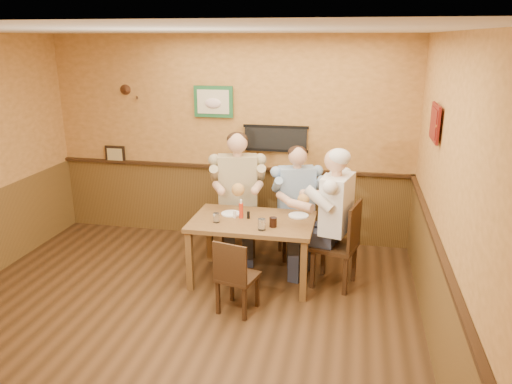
% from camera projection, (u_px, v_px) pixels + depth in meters
% --- Properties ---
extents(room, '(5.02, 5.03, 2.81)m').
position_uv_depth(room, '(179.00, 158.00, 4.57)').
color(room, '#362110').
rests_on(room, ground).
extents(dining_table, '(1.40, 0.90, 0.75)m').
position_uv_depth(dining_table, '(253.00, 227.00, 5.74)').
color(dining_table, brown).
rests_on(dining_table, ground).
extents(chair_back_left, '(0.57, 0.57, 1.02)m').
position_uv_depth(chair_back_left, '(238.00, 216.00, 6.53)').
color(chair_back_left, '#392312').
rests_on(chair_back_left, ground).
extents(chair_back_right, '(0.54, 0.54, 0.92)m').
position_uv_depth(chair_back_right, '(296.00, 223.00, 6.43)').
color(chair_back_right, '#392312').
rests_on(chair_back_right, ground).
extents(chair_right_end, '(0.56, 0.56, 1.01)m').
position_uv_depth(chair_right_end, '(335.00, 244.00, 5.65)').
color(chair_right_end, '#392312').
rests_on(chair_right_end, ground).
extents(chair_near_side, '(0.46, 0.46, 0.81)m').
position_uv_depth(chair_near_side, '(238.00, 275.00, 5.13)').
color(chair_near_side, '#392312').
rests_on(chair_near_side, ground).
extents(diner_tan_shirt, '(0.82, 0.82, 1.46)m').
position_uv_depth(diner_tan_shirt, '(238.00, 200.00, 6.47)').
color(diner_tan_shirt, tan).
rests_on(diner_tan_shirt, ground).
extents(diner_blue_polo, '(0.77, 0.77, 1.32)m').
position_uv_depth(diner_blue_polo, '(296.00, 208.00, 6.37)').
color(diner_blue_polo, '#89AACE').
rests_on(diner_blue_polo, ground).
extents(diner_white_elder, '(0.81, 0.81, 1.44)m').
position_uv_depth(diner_white_elder, '(336.00, 226.00, 5.59)').
color(diner_white_elder, white).
rests_on(diner_white_elder, ground).
extents(water_glass_left, '(0.08, 0.08, 0.11)m').
position_uv_depth(water_glass_left, '(216.00, 218.00, 5.61)').
color(water_glass_left, silver).
rests_on(water_glass_left, dining_table).
extents(water_glass_mid, '(0.10, 0.10, 0.13)m').
position_uv_depth(water_glass_mid, '(262.00, 224.00, 5.38)').
color(water_glass_mid, white).
rests_on(water_glass_mid, dining_table).
extents(cola_tumbler, '(0.10, 0.10, 0.11)m').
position_uv_depth(cola_tumbler, '(273.00, 222.00, 5.48)').
color(cola_tumbler, black).
rests_on(cola_tumbler, dining_table).
extents(hot_sauce_bottle, '(0.05, 0.05, 0.20)m').
position_uv_depth(hot_sauce_bottle, '(241.00, 210.00, 5.74)').
color(hot_sauce_bottle, red).
rests_on(hot_sauce_bottle, dining_table).
extents(salt_shaker, '(0.04, 0.04, 0.09)m').
position_uv_depth(salt_shaker, '(235.00, 214.00, 5.75)').
color(salt_shaker, white).
rests_on(salt_shaker, dining_table).
extents(pepper_shaker, '(0.04, 0.04, 0.08)m').
position_uv_depth(pepper_shaker, '(248.00, 215.00, 5.73)').
color(pepper_shaker, black).
rests_on(pepper_shaker, dining_table).
extents(plate_far_left, '(0.28, 0.28, 0.02)m').
position_uv_depth(plate_far_left, '(231.00, 213.00, 5.89)').
color(plate_far_left, white).
rests_on(plate_far_left, dining_table).
extents(plate_far_right, '(0.26, 0.26, 0.02)m').
position_uv_depth(plate_far_right, '(299.00, 216.00, 5.82)').
color(plate_far_right, white).
rests_on(plate_far_right, dining_table).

